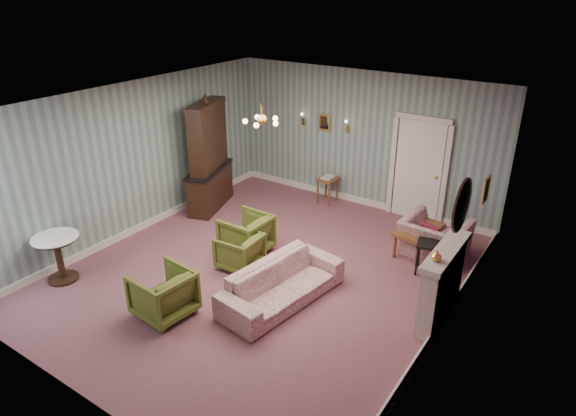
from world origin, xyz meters
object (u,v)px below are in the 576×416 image
Objects in this scene: olive_chair_a at (163,292)px; olive_chair_c at (246,232)px; olive_chair_b at (240,249)px; side_table_black at (427,258)px; sofa_chintz at (282,277)px; pedestal_table at (59,258)px; fireplace at (442,284)px; coffee_table at (418,240)px; wingback_chair at (435,232)px; dresser at (208,154)px.

olive_chair_c is at bearing -170.12° from olive_chair_a.
olive_chair_c is at bearing -157.48° from olive_chair_b.
sofa_chintz is at bearing -127.70° from side_table_black.
pedestal_table is at bearing -144.02° from side_table_black.
fireplace reaches higher than olive_chair_c.
olive_chair_c is 3.19m from side_table_black.
coffee_table is at bearing 153.50° from olive_chair_a.
sofa_chintz is 2.35m from fireplace.
olive_chair_a is 1.69m from olive_chair_b.
olive_chair_a is 1.39× the size of side_table_black.
fireplace is (0.68, -1.73, 0.10)m from wingback_chair.
fireplace is 2.45× the size of side_table_black.
olive_chair_b is 0.28× the size of dresser.
dresser is at bearing -172.94° from coffee_table.
olive_chair_b is 0.32× the size of sofa_chintz.
pedestal_table is (-4.83, -4.20, -0.08)m from wingback_chair.
side_table_black is at bearing 117.18° from olive_chair_b.
wingback_chair is (2.64, 2.24, 0.14)m from olive_chair_b.
sofa_chintz is 3.95m from dresser.
olive_chair_b is 1.20× the size of side_table_black.
sofa_chintz is 3.04m from wingback_chair.
olive_chair_b is 0.85× the size of pedestal_table.
sofa_chintz reaches higher than olive_chair_a.
fireplace is 1.74× the size of pedestal_table.
sofa_chintz is 2.86m from coffee_table.
coffee_table is 0.68m from side_table_black.
dresser is (-1.89, 1.15, 0.82)m from olive_chair_c.
sofa_chintz is (1.17, -0.41, 0.07)m from olive_chair_b.
olive_chair_a reaches higher than coffee_table.
coffee_table is (1.19, 2.60, -0.16)m from sofa_chintz.
pedestal_table is (-2.19, -1.96, 0.06)m from olive_chair_b.
olive_chair_a is at bearing -147.15° from fireplace.
fireplace reaches higher than olive_chair_a.
olive_chair_c is 0.33× the size of dresser.
dresser is 3.68m from pedestal_table.
side_table_black is 0.71× the size of pedestal_table.
olive_chair_b is 2.94m from pedestal_table.
sofa_chintz reaches higher than pedestal_table.
side_table_black is 6.09m from pedestal_table.
wingback_chair reaches higher than olive_chair_a.
olive_chair_a is 0.57× the size of fireplace.
olive_chair_a is 1.78m from sofa_chintz.
fireplace reaches higher than pedestal_table.
olive_chair_a is 0.38× the size of sofa_chintz.
side_table_black reaches higher than coffee_table.
wingback_chair is at bearing 98.96° from side_table_black.
wingback_chair reaches higher than side_table_black.
olive_chair_c is at bearing -146.63° from coffee_table.
dresser is (-2.05, 3.31, 0.82)m from olive_chair_a.
dresser is 4.25× the size of side_table_black.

